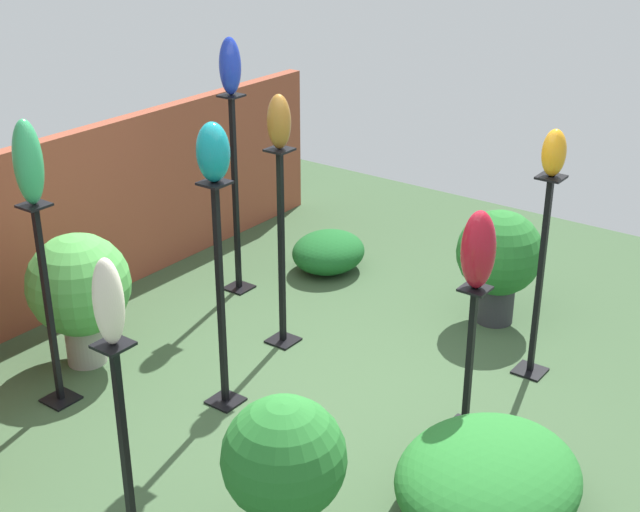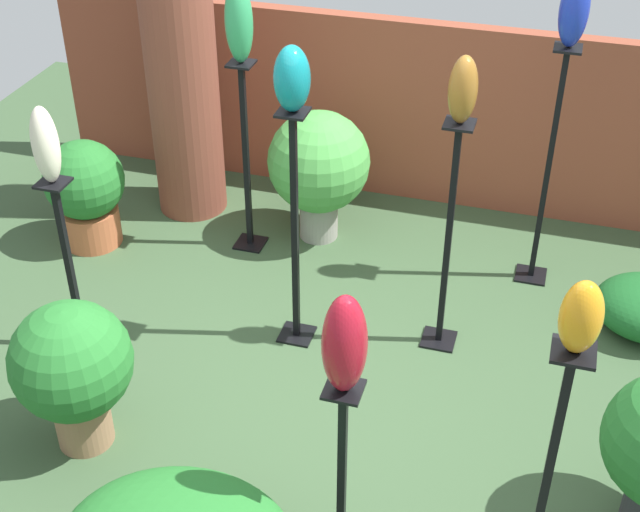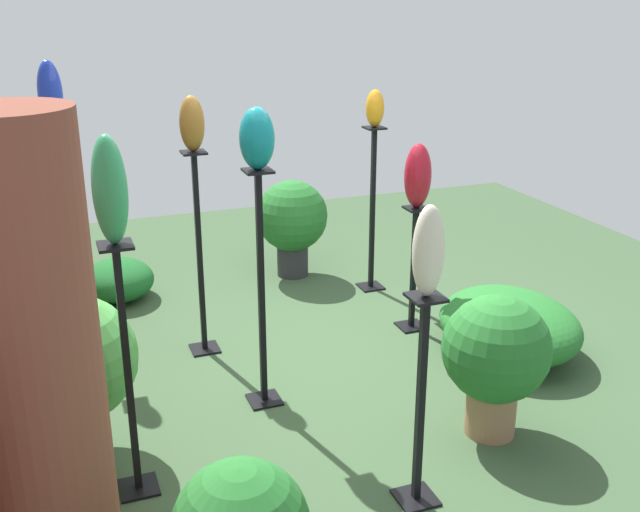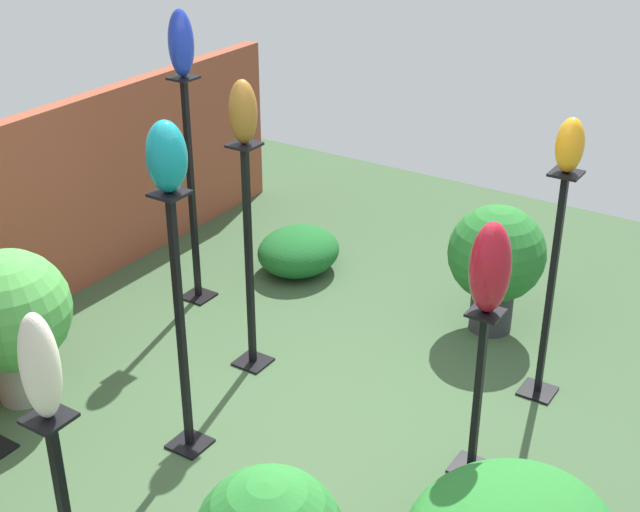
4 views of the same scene
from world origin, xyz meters
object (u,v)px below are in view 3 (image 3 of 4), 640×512
object	(u,v)px
brick_pillar	(38,377)
pedestal_cobalt	(68,246)
pedestal_bronze	(200,262)
pedestal_teal	(262,300)
pedestal_ruby	(413,275)
pedestal_jade	(129,383)
art_vase_amber	(375,108)
art_vase_ivory	(428,251)
potted_plant_back_center	(292,219)
art_vase_cobalt	(50,93)
art_vase_teal	(257,138)
art_vase_jade	(110,190)
art_vase_bronze	(192,124)
pedestal_ivory	(420,411)
potted_plant_mid_left	(496,354)
pedestal_amber	(372,216)
art_vase_ruby	(418,176)
potted_plant_mid_right	(72,363)

from	to	relation	value
brick_pillar	pedestal_cobalt	size ratio (longest dim) A/B	1.30
pedestal_bronze	pedestal_teal	world-z (taller)	pedestal_teal
brick_pillar	pedestal_ruby	size ratio (longest dim) A/B	2.17
pedestal_jade	art_vase_amber	distance (m)	3.25
art_vase_ivory	potted_plant_back_center	distance (m)	3.37
pedestal_bronze	art_vase_cobalt	xyz separation A→B (m)	(0.47, 0.84, 1.14)
pedestal_jade	art_vase_teal	world-z (taller)	art_vase_teal
pedestal_cobalt	art_vase_jade	distance (m)	2.12
pedestal_teal	art_vase_jade	bearing A→B (deg)	125.48
art_vase_bronze	art_vase_cobalt	size ratio (longest dim) A/B	0.86
art_vase_ivory	potted_plant_back_center	world-z (taller)	art_vase_ivory
pedestal_ivory	art_vase_ivory	xyz separation A→B (m)	(0.00, 0.00, 0.83)
pedestal_bronze	pedestal_jade	distance (m)	1.60
art_vase_amber	potted_plant_back_center	xyz separation A→B (m)	(0.53, 0.54, -1.03)
art_vase_bronze	art_vase_jade	size ratio (longest dim) A/B	0.71
brick_pillar	potted_plant_mid_left	xyz separation A→B (m)	(0.41, -2.38, -0.53)
pedestal_bronze	art_vase_teal	xyz separation A→B (m)	(-0.84, -0.20, 1.00)
pedestal_amber	art_vase_amber	xyz separation A→B (m)	(0.00, 0.00, 0.90)
art_vase_teal	brick_pillar	bearing A→B (deg)	134.13
pedestal_jade	pedestal_cobalt	bearing A→B (deg)	4.97
art_vase_amber	art_vase_bronze	bearing A→B (deg)	112.52
pedestal_jade	potted_plant_mid_left	bearing A→B (deg)	-95.36
art_vase_cobalt	art_vase_ivory	bearing A→B (deg)	-149.50
pedestal_amber	pedestal_jade	size ratio (longest dim) A/B	1.04
art_vase_ivory	art_vase_teal	bearing A→B (deg)	20.32
pedestal_jade	art_vase_teal	distance (m)	1.49
art_vase_ivory	pedestal_jade	bearing A→B (deg)	66.01
pedestal_ivory	art_vase_jade	bearing A→B (deg)	66.01
pedestal_amber	pedestal_ivory	world-z (taller)	pedestal_amber
brick_pillar	art_vase_ivory	xyz separation A→B (m)	(0.01, -1.69, 0.30)
pedestal_teal	art_vase_jade	world-z (taller)	art_vase_jade
art_vase_jade	pedestal_amber	bearing A→B (deg)	-47.06
pedestal_bronze	art_vase_ivory	xyz separation A→B (m)	(-2.04, -0.64, 0.67)
brick_pillar	potted_plant_back_center	bearing A→B (deg)	-33.22
art_vase_ruby	potted_plant_mid_right	distance (m)	2.70
art_vase_ruby	art_vase_teal	distance (m)	1.59
potted_plant_back_center	pedestal_amber	bearing A→B (deg)	-134.82
art_vase_teal	potted_plant_back_center	xyz separation A→B (m)	(2.04, -0.88, -1.14)
potted_plant_back_center	potted_plant_mid_right	distance (m)	2.99
art_vase_jade	art_vase_teal	bearing A→B (deg)	-54.52
art_vase_cobalt	potted_plant_mid_right	distance (m)	1.95
art_vase_teal	potted_plant_mid_left	distance (m)	1.81
potted_plant_back_center	pedestal_cobalt	bearing A→B (deg)	110.91
pedestal_jade	pedestal_teal	xyz separation A→B (m)	(0.62, -0.87, 0.07)
pedestal_bronze	art_vase_ruby	distance (m)	1.66
pedestal_amber	art_vase_bronze	distance (m)	2.01
pedestal_bronze	pedestal_ivory	size ratio (longest dim) A/B	1.29
pedestal_bronze	pedestal_cobalt	world-z (taller)	pedestal_cobalt
art_vase_teal	potted_plant_mid_right	world-z (taller)	art_vase_teal
pedestal_amber	pedestal_cobalt	bearing A→B (deg)	94.62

